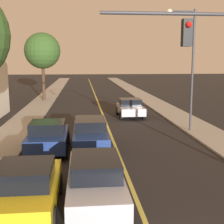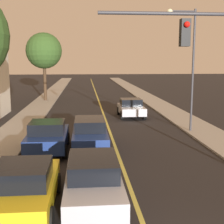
{
  "view_description": "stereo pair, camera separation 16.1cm",
  "coord_description": "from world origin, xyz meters",
  "px_view_note": "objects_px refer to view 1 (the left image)",
  "views": [
    {
      "loc": [
        -1.78,
        -5.36,
        4.65
      ],
      "look_at": [
        0.0,
        12.89,
        1.6
      ],
      "focal_mm": 50.0,
      "sensor_mm": 36.0,
      "label": 1
    },
    {
      "loc": [
        -1.62,
        -5.38,
        4.65
      ],
      "look_at": [
        0.0,
        12.89,
        1.6
      ],
      "focal_mm": 50.0,
      "sensor_mm": 36.0,
      "label": 2
    }
  ],
  "objects_px": {
    "tree_left_far": "(42,51)",
    "car_near_lane_second": "(90,133)",
    "car_outer_lane_second": "(48,136)",
    "streetlamp_right": "(187,55)",
    "car_near_lane_front": "(95,177)",
    "car_outer_lane_front": "(26,187)",
    "car_far_oncoming": "(130,108)"
  },
  "relations": [
    {
      "from": "streetlamp_right",
      "to": "tree_left_far",
      "type": "height_order",
      "value": "streetlamp_right"
    },
    {
      "from": "car_outer_lane_front",
      "to": "tree_left_far",
      "type": "bearing_deg",
      "value": 95.47
    },
    {
      "from": "tree_left_far",
      "to": "streetlamp_right",
      "type": "bearing_deg",
      "value": -56.83
    },
    {
      "from": "car_outer_lane_front",
      "to": "tree_left_far",
      "type": "distance_m",
      "value": 27.4
    },
    {
      "from": "car_near_lane_front",
      "to": "car_near_lane_second",
      "type": "bearing_deg",
      "value": 90.0
    },
    {
      "from": "car_outer_lane_front",
      "to": "car_far_oncoming",
      "type": "xyz_separation_m",
      "value": [
        5.73,
        16.02,
        -0.04
      ]
    },
    {
      "from": "car_near_lane_front",
      "to": "tree_left_far",
      "type": "distance_m",
      "value": 26.94
    },
    {
      "from": "car_outer_lane_front",
      "to": "tree_left_far",
      "type": "relative_size",
      "value": 0.54
    },
    {
      "from": "car_outer_lane_front",
      "to": "car_near_lane_second",
      "type": "bearing_deg",
      "value": 72.4
    },
    {
      "from": "car_near_lane_second",
      "to": "car_near_lane_front",
      "type": "bearing_deg",
      "value": -90.0
    },
    {
      "from": "car_near_lane_second",
      "to": "streetlamp_right",
      "type": "height_order",
      "value": "streetlamp_right"
    },
    {
      "from": "car_far_oncoming",
      "to": "streetlamp_right",
      "type": "xyz_separation_m",
      "value": [
        2.64,
        -5.91,
        4.21
      ]
    },
    {
      "from": "tree_left_far",
      "to": "car_near_lane_second",
      "type": "bearing_deg",
      "value": -76.74
    },
    {
      "from": "car_near_lane_second",
      "to": "car_outer_lane_second",
      "type": "height_order",
      "value": "car_near_lane_second"
    },
    {
      "from": "car_far_oncoming",
      "to": "car_near_lane_front",
      "type": "bearing_deg",
      "value": 76.81
    },
    {
      "from": "car_near_lane_second",
      "to": "car_outer_lane_second",
      "type": "relative_size",
      "value": 1.26
    },
    {
      "from": "car_near_lane_front",
      "to": "streetlamp_right",
      "type": "distance_m",
      "value": 11.98
    },
    {
      "from": "car_outer_lane_second",
      "to": "streetlamp_right",
      "type": "height_order",
      "value": "streetlamp_right"
    },
    {
      "from": "car_near_lane_second",
      "to": "tree_left_far",
      "type": "bearing_deg",
      "value": 103.26
    },
    {
      "from": "car_outer_lane_second",
      "to": "tree_left_far",
      "type": "height_order",
      "value": "tree_left_far"
    },
    {
      "from": "car_outer_lane_second",
      "to": "tree_left_far",
      "type": "relative_size",
      "value": 0.52
    },
    {
      "from": "car_far_oncoming",
      "to": "streetlamp_right",
      "type": "distance_m",
      "value": 7.73
    },
    {
      "from": "car_near_lane_second",
      "to": "streetlamp_right",
      "type": "distance_m",
      "value": 8.17
    },
    {
      "from": "car_near_lane_front",
      "to": "car_far_oncoming",
      "type": "bearing_deg",
      "value": 76.81
    },
    {
      "from": "car_near_lane_front",
      "to": "tree_left_far",
      "type": "height_order",
      "value": "tree_left_far"
    },
    {
      "from": "car_outer_lane_second",
      "to": "tree_left_far",
      "type": "bearing_deg",
      "value": 97.2
    },
    {
      "from": "car_near_lane_second",
      "to": "tree_left_far",
      "type": "xyz_separation_m",
      "value": [
        -4.72,
        20.05,
        4.83
      ]
    },
    {
      "from": "streetlamp_right",
      "to": "tree_left_far",
      "type": "bearing_deg",
      "value": 123.17
    },
    {
      "from": "car_near_lane_front",
      "to": "car_outer_lane_front",
      "type": "height_order",
      "value": "car_outer_lane_front"
    },
    {
      "from": "car_outer_lane_second",
      "to": "car_far_oncoming",
      "type": "xyz_separation_m",
      "value": [
        5.73,
        9.54,
        -0.05
      ]
    },
    {
      "from": "car_outer_lane_front",
      "to": "car_outer_lane_second",
      "type": "bearing_deg",
      "value": 90.0
    },
    {
      "from": "streetlamp_right",
      "to": "car_outer_lane_second",
      "type": "bearing_deg",
      "value": -156.54
    }
  ]
}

